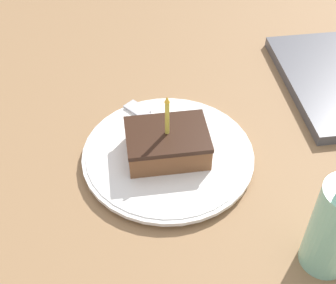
# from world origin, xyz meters

# --- Properties ---
(ground_plane) EXTENTS (2.40, 2.40, 0.04)m
(ground_plane) POSITION_xyz_m (0.00, 0.00, -0.02)
(ground_plane) COLOR olive
(ground_plane) RESTS_ON ground
(plate) EXTENTS (0.27, 0.27, 0.02)m
(plate) POSITION_xyz_m (0.01, -0.01, 0.01)
(plate) COLOR white
(plate) RESTS_ON ground_plane
(cake_slice) EXTENTS (0.09, 0.13, 0.11)m
(cake_slice) POSITION_xyz_m (0.01, -0.01, 0.04)
(cake_slice) COLOR brown
(cake_slice) RESTS_ON plate
(fork) EXTENTS (0.14, 0.12, 0.00)m
(fork) POSITION_xyz_m (0.08, -0.00, 0.02)
(fork) COLOR #B2B2B7
(fork) RESTS_ON plate
(marble_board) EXTENTS (0.30, 0.18, 0.02)m
(marble_board) POSITION_xyz_m (0.15, -0.35, 0.01)
(marble_board) COLOR #4C4C51
(marble_board) RESTS_ON ground_plane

